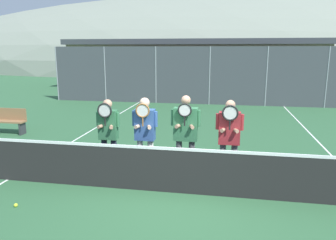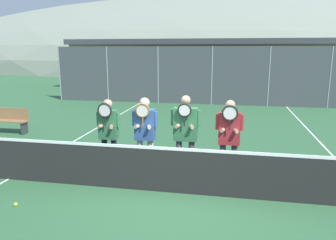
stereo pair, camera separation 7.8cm
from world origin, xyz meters
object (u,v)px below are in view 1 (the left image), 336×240
object	(u,v)px
player_center_right	(186,131)
car_left_of_center	(204,83)
player_center_left	(145,131)
car_center	(294,83)
player_leftmost	(108,131)
bench_courtside	(6,120)
car_far_left	(126,81)
player_rightmost	(229,135)
tennis_ball_on_court	(16,205)

from	to	relation	value
player_center_right	car_left_of_center	distance (m)	12.77
player_center_left	player_center_right	bearing A→B (deg)	-0.11
player_center_left	car_center	world-z (taller)	car_center
player_leftmost	bench_courtside	bearing A→B (deg)	148.30
player_leftmost	car_far_left	xyz separation A→B (m)	(-3.59, 12.78, -0.16)
player_leftmost	player_rightmost	xyz separation A→B (m)	(2.65, -0.02, 0.03)
car_far_left	tennis_ball_on_court	world-z (taller)	car_far_left
bench_courtside	tennis_ball_on_court	distance (m)	6.00
player_center_right	car_center	xyz separation A→B (m)	(4.52, 12.72, -0.14)
bench_courtside	tennis_ball_on_court	xyz separation A→B (m)	(3.63, -4.77, -0.42)
tennis_ball_on_court	player_center_left	bearing A→B (deg)	42.88
player_center_left	player_center_right	size ratio (longest dim) A/B	0.96
player_rightmost	car_center	size ratio (longest dim) A/B	0.38
player_center_left	player_rightmost	bearing A→B (deg)	0.21
car_left_of_center	car_center	world-z (taller)	car_center
player_rightmost	car_left_of_center	bearing A→B (deg)	96.34
player_rightmost	player_center_left	bearing A→B (deg)	-179.79
player_leftmost	car_left_of_center	xyz separation A→B (m)	(1.23, 12.74, -0.15)
player_rightmost	tennis_ball_on_court	bearing A→B (deg)	-154.11
player_rightmost	car_center	distance (m)	13.21
car_far_left	player_leftmost	bearing A→B (deg)	-74.30
player_center_right	tennis_ball_on_court	bearing A→B (deg)	-147.45
player_center_left	tennis_ball_on_court	world-z (taller)	player_center_left
car_far_left	tennis_ball_on_court	bearing A→B (deg)	-80.36
player_rightmost	car_center	world-z (taller)	car_center
player_leftmost	tennis_ball_on_court	distance (m)	2.36
player_center_right	tennis_ball_on_court	xyz separation A→B (m)	(-2.84, -1.81, -1.06)
car_far_left	car_center	world-z (taller)	car_center
player_leftmost	car_center	xyz separation A→B (m)	(6.25, 12.69, -0.06)
player_rightmost	bench_courtside	size ratio (longest dim) A/B	1.27
player_center_left	tennis_ball_on_court	distance (m)	2.86
player_leftmost	player_center_left	distance (m)	0.85
tennis_ball_on_court	player_center_right	bearing A→B (deg)	32.55
player_center_left	bench_courtside	size ratio (longest dim) A/B	1.27
car_left_of_center	bench_courtside	world-z (taller)	car_left_of_center
player_leftmost	player_center_right	xyz separation A→B (m)	(1.73, -0.03, 0.08)
player_leftmost	bench_courtside	world-z (taller)	player_leftmost
player_center_left	car_left_of_center	xyz separation A→B (m)	(0.38, 12.76, -0.20)
car_center	car_left_of_center	bearing A→B (deg)	179.49
player_rightmost	player_center_right	bearing A→B (deg)	-179.48
player_rightmost	tennis_ball_on_court	world-z (taller)	player_rightmost
car_far_left	car_left_of_center	size ratio (longest dim) A/B	0.99
player_leftmost	car_left_of_center	size ratio (longest dim) A/B	0.40
car_far_left	player_center_right	bearing A→B (deg)	-67.42
car_far_left	tennis_ball_on_court	xyz separation A→B (m)	(2.48, -14.62, -0.82)
car_center	bench_courtside	world-z (taller)	car_center
car_center	bench_courtside	size ratio (longest dim) A/B	3.31
player_rightmost	tennis_ball_on_court	xyz separation A→B (m)	(-3.76, -1.82, -1.02)
bench_courtside	car_left_of_center	bearing A→B (deg)	58.68
player_center_right	car_far_left	distance (m)	13.87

